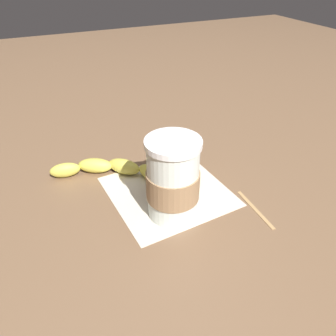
# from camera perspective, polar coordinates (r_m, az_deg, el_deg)

# --- Properties ---
(ground_plane) EXTENTS (3.00, 3.00, 0.00)m
(ground_plane) POSITION_cam_1_polar(r_m,az_deg,el_deg) (0.64, 0.00, -4.09)
(ground_plane) COLOR brown
(paper_napkin) EXTENTS (0.23, 0.23, 0.00)m
(paper_napkin) POSITION_cam_1_polar(r_m,az_deg,el_deg) (0.64, 0.00, -4.04)
(paper_napkin) COLOR beige
(paper_napkin) RESTS_ON ground_plane
(coffee_cup) EXTENTS (0.09, 0.09, 0.15)m
(coffee_cup) POSITION_cam_1_polar(r_m,az_deg,el_deg) (0.55, 0.84, -2.13)
(coffee_cup) COLOR silver
(coffee_cup) RESTS_ON paper_napkin
(muffin) EXTENTS (0.10, 0.10, 0.09)m
(muffin) POSITION_cam_1_polar(r_m,az_deg,el_deg) (0.62, 0.78, 0.46)
(muffin) COLOR beige
(muffin) RESTS_ON paper_napkin
(banana) EXTENTS (0.14, 0.21, 0.03)m
(banana) POSITION_cam_1_polar(r_m,az_deg,el_deg) (0.69, -10.29, -0.03)
(banana) COLOR #D6CC4C
(banana) RESTS_ON paper_napkin
(wooden_stirrer) EXTENTS (0.11, 0.01, 0.00)m
(wooden_stirrer) POSITION_cam_1_polar(r_m,az_deg,el_deg) (0.62, 14.94, -6.91)
(wooden_stirrer) COLOR tan
(wooden_stirrer) RESTS_ON ground_plane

